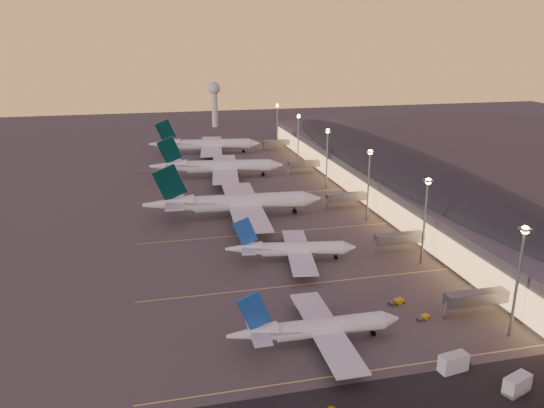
{
  "coord_description": "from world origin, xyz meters",
  "views": [
    {
      "loc": [
        -39.08,
        -128.33,
        63.27
      ],
      "look_at": [
        2.0,
        45.0,
        7.0
      ],
      "focal_mm": 35.0,
      "sensor_mm": 36.0,
      "label": 1
    }
  ],
  "objects_px": {
    "airliner_narrow_south": "(316,328)",
    "catering_truck_a": "(455,363)",
    "airliner_wide_near": "(234,203)",
    "catering_truck_b": "(518,384)",
    "airliner_wide_mid": "(217,167)",
    "radar_tower": "(214,97)",
    "airliner_wide_far": "(205,145)",
    "airliner_narrow_north": "(291,249)",
    "baggage_tug_b": "(397,302)",
    "baggage_tug_a": "(424,318)"
  },
  "relations": [
    {
      "from": "airliner_wide_near",
      "to": "catering_truck_b",
      "type": "bearing_deg",
      "value": -69.34
    },
    {
      "from": "baggage_tug_a",
      "to": "catering_truck_b",
      "type": "height_order",
      "value": "catering_truck_b"
    },
    {
      "from": "airliner_narrow_north",
      "to": "baggage_tug_b",
      "type": "relative_size",
      "value": 9.41
    },
    {
      "from": "catering_truck_a",
      "to": "radar_tower",
      "type": "bearing_deg",
      "value": 82.45
    },
    {
      "from": "airliner_wide_mid",
      "to": "baggage_tug_b",
      "type": "xyz_separation_m",
      "value": [
        26.49,
        -134.17,
        -4.61
      ]
    },
    {
      "from": "radar_tower",
      "to": "baggage_tug_a",
      "type": "relative_size",
      "value": 9.29
    },
    {
      "from": "airliner_wide_near",
      "to": "radar_tower",
      "type": "height_order",
      "value": "radar_tower"
    },
    {
      "from": "radar_tower",
      "to": "baggage_tug_b",
      "type": "distance_m",
      "value": 281.67
    },
    {
      "from": "airliner_wide_near",
      "to": "catering_truck_a",
      "type": "height_order",
      "value": "airliner_wide_near"
    },
    {
      "from": "airliner_narrow_north",
      "to": "airliner_wide_far",
      "type": "height_order",
      "value": "airliner_wide_far"
    },
    {
      "from": "airliner_narrow_north",
      "to": "baggage_tug_a",
      "type": "bearing_deg",
      "value": -52.91
    },
    {
      "from": "airliner_narrow_north",
      "to": "catering_truck_b",
      "type": "height_order",
      "value": "airliner_narrow_north"
    },
    {
      "from": "airliner_narrow_south",
      "to": "airliner_wide_far",
      "type": "xyz_separation_m",
      "value": [
        -0.9,
        200.91,
        1.56
      ]
    },
    {
      "from": "airliner_narrow_south",
      "to": "catering_truck_b",
      "type": "xyz_separation_m",
      "value": [
        31.58,
        -24.48,
        -1.94
      ]
    },
    {
      "from": "airliner_narrow_south",
      "to": "airliner_wide_near",
      "type": "height_order",
      "value": "airliner_wide_near"
    },
    {
      "from": "airliner_narrow_south",
      "to": "airliner_wide_mid",
      "type": "bearing_deg",
      "value": 91.25
    },
    {
      "from": "airliner_wide_mid",
      "to": "baggage_tug_a",
      "type": "distance_m",
      "value": 145.63
    },
    {
      "from": "airliner_wide_mid",
      "to": "airliner_wide_far",
      "type": "relative_size",
      "value": 1.0
    },
    {
      "from": "airliner_wide_far",
      "to": "radar_tower",
      "type": "relative_size",
      "value": 1.92
    },
    {
      "from": "airliner_narrow_south",
      "to": "airliner_wide_mid",
      "type": "xyz_separation_m",
      "value": [
        -1.44,
        146.32,
        1.57
      ]
    },
    {
      "from": "radar_tower",
      "to": "airliner_wide_far",
      "type": "bearing_deg",
      "value": -100.88
    },
    {
      "from": "airliner_narrow_south",
      "to": "catering_truck_a",
      "type": "distance_m",
      "value": 28.61
    },
    {
      "from": "airliner_wide_far",
      "to": "catering_truck_a",
      "type": "height_order",
      "value": "airliner_wide_far"
    },
    {
      "from": "airliner_narrow_south",
      "to": "baggage_tug_b",
      "type": "height_order",
      "value": "airliner_narrow_south"
    },
    {
      "from": "airliner_narrow_north",
      "to": "catering_truck_b",
      "type": "relative_size",
      "value": 5.85
    },
    {
      "from": "baggage_tug_b",
      "to": "catering_truck_a",
      "type": "bearing_deg",
      "value": -105.66
    },
    {
      "from": "airliner_wide_far",
      "to": "radar_tower",
      "type": "distance_m",
      "value": 95.15
    },
    {
      "from": "airliner_wide_far",
      "to": "catering_truck_b",
      "type": "relative_size",
      "value": 9.4
    },
    {
      "from": "airliner_narrow_south",
      "to": "catering_truck_a",
      "type": "bearing_deg",
      "value": -32.75
    },
    {
      "from": "airliner_narrow_north",
      "to": "radar_tower",
      "type": "bearing_deg",
      "value": 97.1
    },
    {
      "from": "catering_truck_b",
      "to": "radar_tower",
      "type": "bearing_deg",
      "value": 73.04
    },
    {
      "from": "airliner_wide_near",
      "to": "airliner_wide_mid",
      "type": "distance_m",
      "value": 59.06
    },
    {
      "from": "airliner_wide_near",
      "to": "catering_truck_b",
      "type": "xyz_separation_m",
      "value": [
        34.75,
        -111.77,
        -3.75
      ]
    },
    {
      "from": "airliner_wide_far",
      "to": "catering_truck_b",
      "type": "bearing_deg",
      "value": -74.43
    },
    {
      "from": "airliner_narrow_south",
      "to": "baggage_tug_a",
      "type": "height_order",
      "value": "airliner_narrow_south"
    },
    {
      "from": "airliner_wide_near",
      "to": "catering_truck_b",
      "type": "relative_size",
      "value": 9.86
    },
    {
      "from": "airliner_wide_far",
      "to": "catering_truck_a",
      "type": "xyz_separation_m",
      "value": [
        24.72,
        -216.64,
        -3.44
      ]
    },
    {
      "from": "baggage_tug_a",
      "to": "baggage_tug_b",
      "type": "xyz_separation_m",
      "value": [
        -2.72,
        8.43,
        0.08
      ]
    },
    {
      "from": "airliner_wide_mid",
      "to": "radar_tower",
      "type": "bearing_deg",
      "value": 90.52
    },
    {
      "from": "airliner_narrow_north",
      "to": "airliner_wide_near",
      "type": "height_order",
      "value": "airliner_wide_near"
    },
    {
      "from": "catering_truck_b",
      "to": "baggage_tug_a",
      "type": "bearing_deg",
      "value": 78.09
    },
    {
      "from": "airliner_narrow_south",
      "to": "airliner_wide_far",
      "type": "height_order",
      "value": "airliner_wide_far"
    },
    {
      "from": "airliner_narrow_south",
      "to": "airliner_wide_near",
      "type": "relative_size",
      "value": 0.59
    },
    {
      "from": "airliner_wide_mid",
      "to": "airliner_wide_near",
      "type": "bearing_deg",
      "value": -84.07
    },
    {
      "from": "catering_truck_b",
      "to": "airliner_narrow_south",
      "type": "bearing_deg",
      "value": 122.59
    },
    {
      "from": "airliner_narrow_north",
      "to": "airliner_wide_mid",
      "type": "bearing_deg",
      "value": 103.94
    },
    {
      "from": "airliner_wide_mid",
      "to": "radar_tower",
      "type": "relative_size",
      "value": 1.92
    },
    {
      "from": "airliner_wide_near",
      "to": "baggage_tug_b",
      "type": "bearing_deg",
      "value": -66.03
    },
    {
      "from": "catering_truck_b",
      "to": "airliner_wide_near",
      "type": "bearing_deg",
      "value": 87.64
    },
    {
      "from": "airliner_narrow_south",
      "to": "airliner_narrow_north",
      "type": "distance_m",
      "value": 44.58
    }
  ]
}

